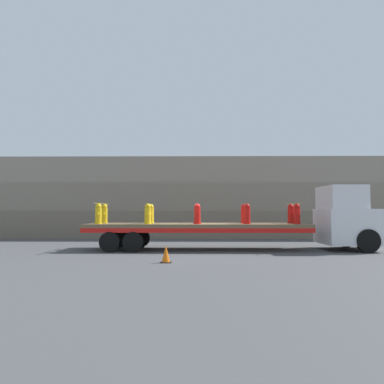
# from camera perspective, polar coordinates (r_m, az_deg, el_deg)

# --- Properties ---
(ground_plane) EXTENTS (120.00, 120.00, 0.00)m
(ground_plane) POSITION_cam_1_polar(r_m,az_deg,el_deg) (17.56, 0.80, -8.77)
(ground_plane) COLOR #474749
(rock_cliff) EXTENTS (60.00, 3.30, 5.34)m
(rock_cliff) POSITION_cam_1_polar(r_m,az_deg,el_deg) (25.48, 0.80, -0.92)
(rock_cliff) COLOR #706656
(rock_cliff) RESTS_ON ground_plane
(truck_cab) EXTENTS (2.32, 2.74, 2.95)m
(truck_cab) POSITION_cam_1_polar(r_m,az_deg,el_deg) (18.80, 22.55, -3.77)
(truck_cab) COLOR silver
(truck_cab) RESTS_ON ground_plane
(flatbed_trailer) EXTENTS (10.18, 2.60, 1.21)m
(flatbed_trailer) POSITION_cam_1_polar(r_m,az_deg,el_deg) (17.49, -1.13, -5.52)
(flatbed_trailer) COLOR brown
(flatbed_trailer) RESTS_ON ground_plane
(fire_hydrant_yellow_near_0) EXTENTS (0.36, 0.49, 0.92)m
(fire_hydrant_yellow_near_0) POSITION_cam_1_polar(r_m,az_deg,el_deg) (17.50, -14.09, -3.27)
(fire_hydrant_yellow_near_0) COLOR gold
(fire_hydrant_yellow_near_0) RESTS_ON flatbed_trailer
(fire_hydrant_yellow_far_0) EXTENTS (0.36, 0.49, 0.92)m
(fire_hydrant_yellow_far_0) POSITION_cam_1_polar(r_m,az_deg,el_deg) (18.56, -13.21, -3.25)
(fire_hydrant_yellow_far_0) COLOR gold
(fire_hydrant_yellow_far_0) RESTS_ON flatbed_trailer
(fire_hydrant_yellow_near_1) EXTENTS (0.36, 0.49, 0.92)m
(fire_hydrant_yellow_near_1) POSITION_cam_1_polar(r_m,az_deg,el_deg) (17.06, -6.77, -3.34)
(fire_hydrant_yellow_near_1) COLOR gold
(fire_hydrant_yellow_near_1) RESTS_ON flatbed_trailer
(fire_hydrant_yellow_far_1) EXTENTS (0.36, 0.49, 0.92)m
(fire_hydrant_yellow_far_1) POSITION_cam_1_polar(r_m,az_deg,el_deg) (18.15, -6.31, -3.32)
(fire_hydrant_yellow_far_1) COLOR gold
(fire_hydrant_yellow_far_1) RESTS_ON flatbed_trailer
(fire_hydrant_red_near_2) EXTENTS (0.36, 0.49, 0.92)m
(fire_hydrant_red_near_2) POSITION_cam_1_polar(r_m,az_deg,el_deg) (16.91, 0.80, -3.37)
(fire_hydrant_red_near_2) COLOR red
(fire_hydrant_red_near_2) RESTS_ON flatbed_trailer
(fire_hydrant_red_far_2) EXTENTS (0.36, 0.49, 0.92)m
(fire_hydrant_red_far_2) POSITION_cam_1_polar(r_m,az_deg,el_deg) (18.01, 0.80, -3.34)
(fire_hydrant_red_far_2) COLOR red
(fire_hydrant_red_far_2) RESTS_ON flatbed_trailer
(fire_hydrant_red_near_3) EXTENTS (0.36, 0.49, 0.92)m
(fire_hydrant_red_near_3) POSITION_cam_1_polar(r_m,az_deg,el_deg) (17.06, 8.37, -3.33)
(fire_hydrant_red_near_3) COLOR red
(fire_hydrant_red_near_3) RESTS_ON flatbed_trailer
(fire_hydrant_red_far_3) EXTENTS (0.36, 0.49, 0.92)m
(fire_hydrant_red_far_3) POSITION_cam_1_polar(r_m,az_deg,el_deg) (18.15, 7.91, -3.31)
(fire_hydrant_red_far_3) COLOR red
(fire_hydrant_red_far_3) RESTS_ON flatbed_trailer
(fire_hydrant_red_near_4) EXTENTS (0.36, 0.49, 0.92)m
(fire_hydrant_red_near_4) POSITION_cam_1_polar(r_m,az_deg,el_deg) (17.50, 15.69, -3.24)
(fire_hydrant_red_near_4) COLOR red
(fire_hydrant_red_near_4) RESTS_ON flatbed_trailer
(fire_hydrant_red_far_4) EXTENTS (0.36, 0.49, 0.92)m
(fire_hydrant_red_far_4) POSITION_cam_1_polar(r_m,az_deg,el_deg) (18.56, 14.81, -3.23)
(fire_hydrant_red_far_4) COLOR red
(fire_hydrant_red_far_4) RESTS_ON flatbed_trailer
(cargo_strap_rear) EXTENTS (0.05, 2.71, 0.01)m
(cargo_strap_rear) POSITION_cam_1_polar(r_m,az_deg,el_deg) (18.03, -13.62, -1.73)
(cargo_strap_rear) COLOR yellow
(cargo_strap_rear) RESTS_ON fire_hydrant_yellow_near_0
(cargo_strap_middle) EXTENTS (0.05, 2.71, 0.01)m
(cargo_strap_middle) POSITION_cam_1_polar(r_m,az_deg,el_deg) (18.03, 15.22, -1.71)
(cargo_strap_middle) COLOR yellow
(cargo_strap_middle) RESTS_ON fire_hydrant_red_near_4
(traffic_cone) EXTENTS (0.37, 0.37, 0.62)m
(traffic_cone) POSITION_cam_1_polar(r_m,az_deg,el_deg) (13.23, -4.01, -9.40)
(traffic_cone) COLOR black
(traffic_cone) RESTS_ON ground_plane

